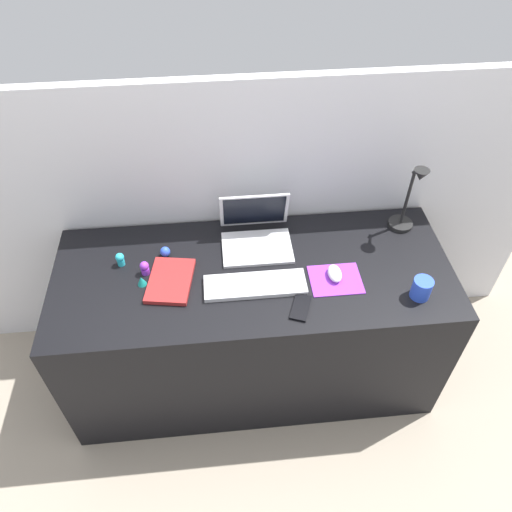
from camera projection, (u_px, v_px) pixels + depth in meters
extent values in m
plane|color=gray|center=(254.00, 367.00, 2.57)|extent=(6.00, 6.00, 0.00)
cube|color=silver|center=(246.00, 219.00, 2.33)|extent=(2.87, 0.05, 1.40)
cube|color=black|center=(254.00, 325.00, 2.30)|extent=(1.67, 0.67, 0.74)
cube|color=silver|center=(257.00, 248.00, 2.13)|extent=(0.30, 0.21, 0.01)
cube|color=silver|center=(254.00, 210.00, 2.14)|extent=(0.30, 0.06, 0.20)
cube|color=black|center=(254.00, 211.00, 2.14)|extent=(0.27, 0.04, 0.17)
cube|color=silver|center=(255.00, 285.00, 1.97)|extent=(0.41, 0.13, 0.02)
cube|color=purple|center=(335.00, 280.00, 2.00)|extent=(0.21, 0.17, 0.00)
ellipsoid|color=silver|center=(335.00, 273.00, 2.00)|extent=(0.06, 0.10, 0.03)
cube|color=black|center=(301.00, 307.00, 1.90)|extent=(0.11, 0.14, 0.01)
cylinder|color=black|center=(400.00, 224.00, 2.23)|extent=(0.11, 0.11, 0.02)
cylinder|color=black|center=(408.00, 197.00, 2.13)|extent=(0.01, 0.01, 0.29)
cylinder|color=black|center=(418.00, 173.00, 2.00)|extent=(0.01, 0.09, 0.07)
cone|color=black|center=(421.00, 175.00, 1.97)|extent=(0.06, 0.06, 0.05)
cube|color=maroon|center=(170.00, 281.00, 1.99)|extent=(0.21, 0.26, 0.02)
cylinder|color=blue|center=(422.00, 288.00, 1.92)|extent=(0.08, 0.08, 0.09)
cone|color=teal|center=(142.00, 281.00, 1.97)|extent=(0.04, 0.04, 0.04)
cylinder|color=purple|center=(145.00, 271.00, 2.02)|extent=(0.03, 0.03, 0.03)
sphere|color=purple|center=(144.00, 266.00, 2.00)|extent=(0.04, 0.04, 0.04)
cylinder|color=#28B7CC|center=(121.00, 262.00, 2.06)|extent=(0.03, 0.03, 0.03)
sphere|color=#28B7CC|center=(120.00, 257.00, 2.04)|extent=(0.04, 0.04, 0.04)
ellipsoid|color=blue|center=(165.00, 252.00, 2.09)|extent=(0.04, 0.04, 0.05)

